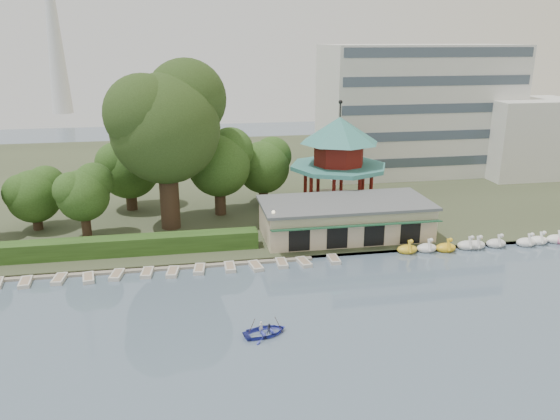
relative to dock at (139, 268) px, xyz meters
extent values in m
plane|color=slate|center=(12.00, -17.20, -0.12)|extent=(220.00, 220.00, 0.00)
cube|color=#424930|center=(12.00, 34.80, 0.08)|extent=(220.00, 70.00, 0.40)
cube|color=gray|center=(12.00, 0.10, 0.03)|extent=(220.00, 0.60, 0.30)
cube|color=gray|center=(0.00, 0.00, 0.00)|extent=(34.00, 1.60, 0.24)
cube|color=#C9B495|center=(22.00, 4.80, 2.08)|extent=(18.00, 8.00, 3.60)
cube|color=#595B5E|center=(22.00, 4.80, 4.03)|extent=(18.60, 8.60, 0.30)
cube|color=#194C2D|center=(22.00, 0.50, 2.88)|extent=(18.00, 1.59, 0.45)
cylinder|color=#C9B495|center=(24.00, 14.80, 0.88)|extent=(10.40, 10.40, 1.20)
cylinder|color=teal|center=(24.00, 14.80, 5.73)|extent=(12.40, 12.40, 0.50)
cylinder|color=maroon|center=(24.00, 14.80, 7.38)|extent=(6.40, 6.40, 2.80)
cone|color=teal|center=(24.00, 14.80, 10.38)|extent=(10.00, 10.00, 3.20)
cylinder|color=black|center=(24.00, 14.80, 12.88)|extent=(0.16, 0.16, 1.80)
cube|color=silver|center=(42.00, 32.80, 10.28)|extent=(30.00, 14.00, 20.00)
cube|color=silver|center=(58.00, 26.80, 6.28)|extent=(14.00, 10.00, 12.00)
cone|color=silver|center=(-30.00, 122.80, 29.88)|extent=(6.00, 6.00, 60.00)
cube|color=#2F511C|center=(-3.00, 3.30, 1.18)|extent=(30.00, 2.00, 1.80)
cylinder|color=black|center=(13.50, 1.80, 2.28)|extent=(0.12, 0.12, 4.00)
sphere|color=beige|center=(13.50, 1.80, 4.38)|extent=(0.36, 0.36, 0.36)
cylinder|color=#3A281C|center=(3.00, 10.80, 4.89)|extent=(2.18, 2.18, 9.23)
sphere|color=#2A4018|center=(3.00, 10.80, 11.72)|extent=(12.11, 12.11, 12.11)
sphere|color=#2A4018|center=(5.42, 12.62, 14.67)|extent=(9.08, 9.08, 9.08)
sphere|color=#2A4018|center=(0.88, 9.59, 13.57)|extent=(8.47, 8.47, 8.47)
cylinder|color=#3A281C|center=(-6.00, 8.80, 2.24)|extent=(1.00, 1.00, 3.92)
sphere|color=#2F511C|center=(-6.00, 8.80, 5.14)|extent=(5.57, 5.57, 5.57)
sphere|color=#2F511C|center=(-4.89, 9.64, 6.39)|extent=(4.18, 4.18, 4.18)
sphere|color=#2F511C|center=(-6.98, 8.24, 5.92)|extent=(3.90, 3.90, 3.90)
cylinder|color=#3A281C|center=(-12.00, 12.80, 1.87)|extent=(1.07, 1.07, 3.17)
sphere|color=#2F511C|center=(-12.00, 12.80, 4.22)|extent=(5.97, 5.97, 5.97)
sphere|color=#2F511C|center=(-10.81, 13.70, 5.23)|extent=(4.48, 4.48, 4.48)
sphere|color=#2F511C|center=(-13.04, 12.20, 4.85)|extent=(4.18, 4.18, 4.18)
cylinder|color=#3A281C|center=(9.00, 14.80, 2.77)|extent=(1.36, 1.36, 4.99)
sphere|color=#2F511C|center=(9.00, 14.80, 6.46)|extent=(7.56, 7.56, 7.56)
sphere|color=#2F511C|center=(10.51, 15.93, 8.06)|extent=(5.67, 5.67, 5.67)
sphere|color=#2F511C|center=(7.68, 14.04, 7.46)|extent=(5.29, 5.29, 5.29)
cylinder|color=#3A281C|center=(15.00, 18.80, 2.22)|extent=(1.23, 1.23, 3.88)
sphere|color=#2F511C|center=(15.00, 18.80, 5.09)|extent=(6.83, 6.83, 6.83)
sphere|color=#2F511C|center=(16.37, 19.83, 6.34)|extent=(5.13, 5.13, 5.13)
sphere|color=#2F511C|center=(13.80, 18.12, 5.87)|extent=(4.78, 4.78, 4.78)
cylinder|color=#3A281C|center=(-2.00, 18.80, 2.44)|extent=(1.36, 1.36, 4.32)
sphere|color=#2F511C|center=(-2.00, 18.80, 5.64)|extent=(7.57, 7.57, 7.57)
sphere|color=#2F511C|center=(-0.49, 19.94, 7.02)|extent=(5.68, 5.68, 5.68)
sphere|color=#2F511C|center=(-3.32, 18.04, 6.51)|extent=(5.30, 5.30, 5.30)
ellipsoid|color=yellow|center=(27.23, -0.43, 0.23)|extent=(2.16, 1.44, 0.99)
cylinder|color=yellow|center=(27.23, -0.98, 0.78)|extent=(0.26, 0.79, 1.29)
sphere|color=yellow|center=(27.23, -1.28, 1.43)|extent=(0.44, 0.44, 0.44)
ellipsoid|color=white|center=(29.38, -0.44, 0.23)|extent=(2.16, 1.44, 0.99)
cylinder|color=white|center=(29.38, -0.99, 0.78)|extent=(0.26, 0.79, 1.29)
sphere|color=white|center=(29.38, -1.29, 1.43)|extent=(0.44, 0.44, 0.44)
ellipsoid|color=yellow|center=(31.39, -0.72, 0.23)|extent=(2.16, 1.44, 0.99)
cylinder|color=yellow|center=(31.39, -1.27, 0.78)|extent=(0.26, 0.79, 1.29)
sphere|color=yellow|center=(31.39, -1.57, 1.43)|extent=(0.44, 0.44, 0.44)
ellipsoid|color=silver|center=(33.93, -0.47, 0.23)|extent=(2.16, 1.44, 0.99)
cylinder|color=silver|center=(33.93, -1.02, 0.78)|extent=(0.26, 0.79, 1.29)
sphere|color=silver|center=(33.93, -1.32, 1.43)|extent=(0.44, 0.44, 0.44)
ellipsoid|color=silver|center=(34.86, -0.52, 0.23)|extent=(2.16, 1.44, 0.99)
cylinder|color=silver|center=(34.86, -1.07, 0.78)|extent=(0.26, 0.79, 1.29)
sphere|color=silver|center=(34.86, -1.37, 1.43)|extent=(0.44, 0.44, 0.44)
ellipsoid|color=silver|center=(37.27, -0.49, 0.23)|extent=(2.16, 1.44, 0.99)
cylinder|color=silver|center=(37.27, -1.04, 0.78)|extent=(0.26, 0.79, 1.29)
sphere|color=silver|center=(37.27, -1.34, 1.43)|extent=(0.44, 0.44, 0.44)
ellipsoid|color=white|center=(40.63, -0.76, 0.23)|extent=(2.16, 1.44, 0.99)
cylinder|color=white|center=(40.63, -1.31, 0.78)|extent=(0.26, 0.79, 1.29)
sphere|color=white|center=(40.63, -1.61, 1.43)|extent=(0.44, 0.44, 0.44)
ellipsoid|color=white|center=(42.23, -0.49, 0.23)|extent=(2.16, 1.44, 0.99)
cylinder|color=white|center=(42.23, -1.04, 0.78)|extent=(0.26, 0.79, 1.29)
sphere|color=white|center=(42.23, -1.34, 1.43)|extent=(0.44, 0.44, 0.44)
ellipsoid|color=white|center=(44.43, -0.44, 0.23)|extent=(2.16, 1.44, 0.99)
cylinder|color=white|center=(44.43, -0.99, 0.78)|extent=(0.26, 0.79, 1.29)
cube|color=beige|center=(-9.92, -1.54, 0.06)|extent=(1.20, 2.38, 0.36)
cube|color=beige|center=(-7.02, -1.33, 0.06)|extent=(1.20, 2.38, 0.36)
cube|color=beige|center=(-4.43, -1.57, 0.06)|extent=(1.38, 2.44, 0.36)
cube|color=beige|center=(-1.91, -1.31, 0.06)|extent=(1.36, 2.43, 0.36)
cube|color=beige|center=(0.86, -1.30, 0.06)|extent=(1.22, 2.39, 0.36)
cube|color=beige|center=(3.23, -1.60, 0.06)|extent=(1.31, 2.42, 0.36)
cube|color=beige|center=(5.75, -1.34, 0.06)|extent=(1.28, 2.41, 0.36)
cube|color=beige|center=(8.68, -1.37, 0.06)|extent=(1.01, 2.30, 0.36)
cube|color=beige|center=(11.18, -1.57, 0.06)|extent=(1.37, 2.44, 0.36)
cube|color=beige|center=(13.79, -1.26, 0.06)|extent=(1.02, 2.31, 0.36)
cube|color=beige|center=(15.97, -1.46, 0.06)|extent=(1.35, 2.43, 0.36)
cube|color=beige|center=(19.09, -1.23, 0.06)|extent=(1.03, 2.31, 0.36)
imported|color=#3942B7|center=(10.20, -14.13, 0.37)|extent=(5.37, 4.38, 0.97)
imported|color=white|center=(9.90, -13.93, 0.44)|extent=(0.38, 0.30, 0.92)
imported|color=#2F324A|center=(10.50, -14.33, 0.43)|extent=(0.50, 0.43, 0.89)
cylinder|color=#3A281C|center=(9.00, -14.13, 0.23)|extent=(0.94, 0.29, 2.01)
cylinder|color=#3A281C|center=(11.40, -14.13, 0.23)|extent=(0.94, 0.29, 2.01)
camera|label=1|loc=(4.89, -50.10, 21.19)|focal=35.00mm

